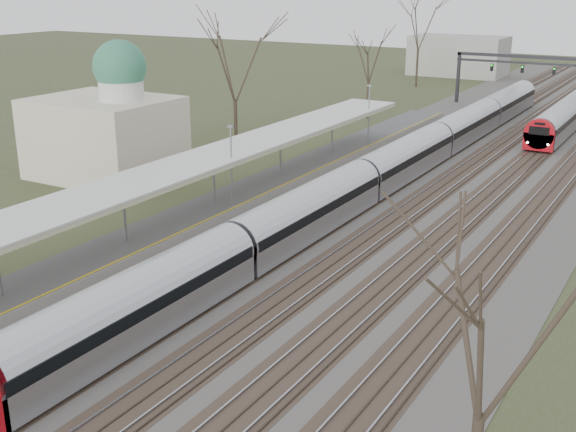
# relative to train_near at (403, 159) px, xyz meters

# --- Properties ---
(track_bed) EXTENTS (24.00, 160.00, 0.22)m
(track_bed) POSITION_rel_train_near_xyz_m (2.76, 6.09, -1.42)
(track_bed) COLOR #474442
(track_bed) RESTS_ON ground
(platform) EXTENTS (3.50, 69.00, 1.00)m
(platform) POSITION_rel_train_near_xyz_m (-6.55, -11.41, -0.98)
(platform) COLOR #9E9B93
(platform) RESTS_ON ground
(canopy) EXTENTS (4.10, 50.00, 3.11)m
(canopy) POSITION_rel_train_near_xyz_m (-6.55, -15.92, 2.45)
(canopy) COLOR slate
(canopy) RESTS_ON platform
(dome_building) EXTENTS (10.00, 8.00, 10.30)m
(dome_building) POSITION_rel_train_near_xyz_m (-19.21, -10.91, 2.24)
(dome_building) COLOR beige
(dome_building) RESTS_ON ground
(signal_gantry) EXTENTS (21.00, 0.59, 6.08)m
(signal_gantry) POSITION_rel_train_near_xyz_m (2.79, 36.08, 3.43)
(signal_gantry) COLOR black
(signal_gantry) RESTS_ON ground
(tree_west_far) EXTENTS (5.50, 5.50, 11.33)m
(tree_west_far) POSITION_rel_train_near_xyz_m (-14.50, -0.91, 6.54)
(tree_west_far) COLOR #2D231C
(tree_west_far) RESTS_ON ground
(tree_east_near) EXTENTS (4.50, 4.50, 9.27)m
(tree_east_near) POSITION_rel_train_near_xyz_m (15.50, -33.91, 5.08)
(tree_east_near) COLOR #2D231C
(tree_east_near) RESTS_ON ground
(train_near) EXTENTS (2.62, 75.21, 3.05)m
(train_near) POSITION_rel_train_near_xyz_m (0.00, 0.00, 0.00)
(train_near) COLOR #A5A7AF
(train_near) RESTS_ON ground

